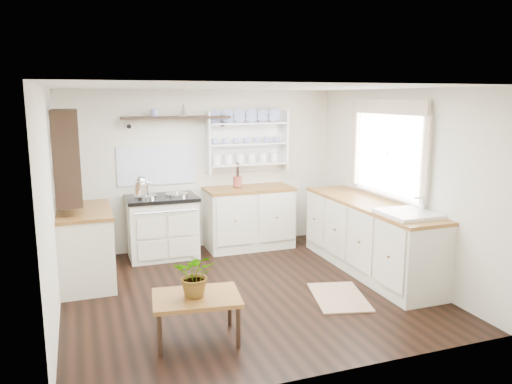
% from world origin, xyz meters
% --- Properties ---
extents(floor, '(4.00, 3.80, 0.01)m').
position_xyz_m(floor, '(0.00, 0.00, 0.00)').
color(floor, black).
rests_on(floor, ground).
extents(wall_back, '(4.00, 0.02, 2.30)m').
position_xyz_m(wall_back, '(0.00, 1.90, 1.15)').
color(wall_back, beige).
rests_on(wall_back, ground).
extents(wall_right, '(0.02, 3.80, 2.30)m').
position_xyz_m(wall_right, '(2.00, 0.00, 1.15)').
color(wall_right, beige).
rests_on(wall_right, ground).
extents(wall_left, '(0.02, 3.80, 2.30)m').
position_xyz_m(wall_left, '(-2.00, 0.00, 1.15)').
color(wall_left, beige).
rests_on(wall_left, ground).
extents(ceiling, '(4.00, 3.80, 0.01)m').
position_xyz_m(ceiling, '(0.00, 0.00, 2.30)').
color(ceiling, white).
rests_on(ceiling, wall_back).
extents(window, '(0.08, 1.55, 1.22)m').
position_xyz_m(window, '(1.95, 0.15, 1.56)').
color(window, white).
rests_on(window, wall_right).
extents(aga_cooker, '(0.96, 0.67, 0.89)m').
position_xyz_m(aga_cooker, '(-0.68, 1.57, 0.44)').
color(aga_cooker, beige).
rests_on(aga_cooker, floor).
extents(back_cabinets, '(1.27, 0.63, 0.90)m').
position_xyz_m(back_cabinets, '(0.60, 1.60, 0.46)').
color(back_cabinets, beige).
rests_on(back_cabinets, floor).
extents(right_cabinets, '(0.62, 2.43, 0.90)m').
position_xyz_m(right_cabinets, '(1.70, 0.10, 0.46)').
color(right_cabinets, beige).
rests_on(right_cabinets, floor).
extents(belfast_sink, '(0.55, 0.60, 0.45)m').
position_xyz_m(belfast_sink, '(1.70, -0.65, 0.80)').
color(belfast_sink, white).
rests_on(belfast_sink, right_cabinets).
extents(left_cabinets, '(0.62, 1.13, 0.90)m').
position_xyz_m(left_cabinets, '(-1.70, 0.90, 0.46)').
color(left_cabinets, beige).
rests_on(left_cabinets, floor).
extents(plate_rack, '(1.20, 0.22, 0.90)m').
position_xyz_m(plate_rack, '(0.65, 1.86, 1.56)').
color(plate_rack, white).
rests_on(plate_rack, wall_back).
extents(high_shelf, '(1.50, 0.29, 0.16)m').
position_xyz_m(high_shelf, '(-0.40, 1.78, 1.91)').
color(high_shelf, black).
rests_on(high_shelf, wall_back).
extents(left_shelving, '(0.28, 0.80, 1.05)m').
position_xyz_m(left_shelving, '(-1.84, 0.90, 1.55)').
color(left_shelving, black).
rests_on(left_shelving, wall_left).
extents(kettle, '(0.19, 0.19, 0.24)m').
position_xyz_m(kettle, '(-0.96, 1.45, 1.05)').
color(kettle, silver).
rests_on(kettle, aga_cooker).
extents(utensil_crock, '(0.12, 0.12, 0.15)m').
position_xyz_m(utensil_crock, '(0.45, 1.68, 0.98)').
color(utensil_crock, '#994438').
rests_on(utensil_crock, back_cabinets).
extents(center_table, '(0.85, 0.65, 0.43)m').
position_xyz_m(center_table, '(-0.79, -0.97, 0.38)').
color(center_table, brown).
rests_on(center_table, floor).
extents(potted_plant, '(0.47, 0.44, 0.41)m').
position_xyz_m(potted_plant, '(-0.79, -0.97, 0.63)').
color(potted_plant, '#3F7233').
rests_on(potted_plant, center_table).
extents(floor_rug, '(0.74, 0.96, 0.02)m').
position_xyz_m(floor_rug, '(0.92, -0.55, 0.01)').
color(floor_rug, '#8C6551').
rests_on(floor_rug, floor).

